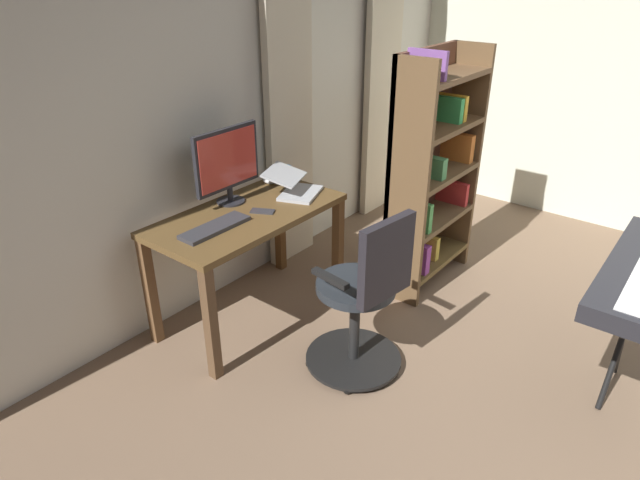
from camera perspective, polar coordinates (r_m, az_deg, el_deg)
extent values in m
cube|color=silver|center=(3.74, -9.77, 15.50)|extent=(5.30, 0.10, 2.81)
cube|color=beige|center=(4.98, 6.51, 17.53)|extent=(0.47, 0.06, 2.63)
cube|color=beige|center=(4.02, -3.28, 15.35)|extent=(0.45, 0.06, 2.63)
cube|color=brown|center=(3.42, -7.52, 2.60)|extent=(1.23, 0.62, 0.04)
cube|color=brown|center=(3.81, 1.85, -0.73)|extent=(0.06, 0.06, 0.71)
cube|color=brown|center=(3.10, -11.19, -8.56)|extent=(0.06, 0.06, 0.71)
cube|color=brown|center=(4.12, -4.16, 1.45)|extent=(0.06, 0.06, 0.71)
cube|color=brown|center=(3.47, -17.09, -5.09)|extent=(0.06, 0.06, 0.71)
cylinder|color=black|center=(3.32, 3.46, -12.04)|extent=(0.56, 0.56, 0.02)
sphere|color=black|center=(3.49, 6.39, -10.32)|extent=(0.05, 0.05, 0.05)
sphere|color=black|center=(3.51, 1.39, -9.85)|extent=(0.05, 0.05, 0.05)
sphere|color=black|center=(3.30, -1.06, -12.64)|extent=(0.05, 0.05, 0.05)
sphere|color=black|center=(3.14, 2.85, -15.19)|extent=(0.05, 0.05, 0.05)
sphere|color=black|center=(3.26, 7.67, -13.51)|extent=(0.05, 0.05, 0.05)
cylinder|color=black|center=(3.18, 3.57, -8.76)|extent=(0.06, 0.06, 0.47)
cylinder|color=#24292F|center=(3.03, 3.71, -4.79)|extent=(0.50, 0.50, 0.05)
cube|color=#232127|center=(2.80, 6.86, -2.09)|extent=(0.38, 0.10, 0.44)
cube|color=black|center=(2.84, 1.04, -3.97)|extent=(0.07, 0.24, 0.03)
cube|color=black|center=(3.10, 6.30, -1.30)|extent=(0.07, 0.24, 0.03)
cylinder|color=#232328|center=(3.56, -9.19, 3.98)|extent=(0.18, 0.18, 0.01)
cylinder|color=#232328|center=(3.54, -9.25, 4.70)|extent=(0.04, 0.04, 0.08)
cube|color=#232328|center=(3.47, -9.59, 8.26)|extent=(0.50, 0.03, 0.38)
cube|color=#CC3D33|center=(3.45, -9.40, 8.21)|extent=(0.46, 0.01, 0.33)
cube|color=#333338|center=(3.21, -10.77, 1.27)|extent=(0.44, 0.14, 0.02)
cube|color=#B7BCC1|center=(3.63, -2.03, 4.85)|extent=(0.36, 0.32, 0.02)
cube|color=#B7BCC1|center=(3.62, -3.73, 6.75)|extent=(0.35, 0.31, 0.07)
ellipsoid|color=white|center=(3.83, -5.30, 6.09)|extent=(0.06, 0.10, 0.04)
cube|color=#333338|center=(3.39, -5.95, 2.97)|extent=(0.13, 0.16, 0.01)
cylinder|color=teal|center=(3.86, -3.61, 6.86)|extent=(0.09, 0.09, 0.11)
torus|color=teal|center=(3.82, -4.17, 6.71)|extent=(0.07, 0.01, 0.07)
cube|color=brown|center=(4.20, 14.23, 8.03)|extent=(0.04, 0.30, 1.64)
cube|color=brown|center=(3.56, 8.92, 5.08)|extent=(0.04, 0.30, 1.64)
cube|color=brown|center=(3.93, 10.08, 7.14)|extent=(0.80, 0.04, 1.64)
cube|color=brown|center=(4.15, 10.94, -1.80)|extent=(0.72, 0.30, 0.04)
cube|color=brown|center=(4.00, 11.35, 2.30)|extent=(0.72, 0.30, 0.04)
cube|color=brown|center=(3.88, 11.79, 6.69)|extent=(0.72, 0.30, 0.04)
cube|color=brown|center=(3.78, 12.26, 11.33)|extent=(0.72, 0.30, 0.04)
cube|color=brown|center=(3.71, 12.77, 16.19)|extent=(0.72, 0.30, 0.04)
cube|color=purple|center=(3.90, 9.40, -1.58)|extent=(0.06, 0.27, 0.21)
cube|color=red|center=(4.21, 13.38, 4.86)|extent=(0.04, 0.26, 0.17)
cube|color=orange|center=(4.10, 13.96, 9.32)|extent=(0.06, 0.24, 0.20)
cube|color=green|center=(3.83, 12.99, 12.99)|extent=(0.05, 0.21, 0.16)
cube|color=#458C5D|center=(3.49, 11.16, 17.24)|extent=(0.07, 0.18, 0.15)
cube|color=gold|center=(4.08, 10.92, -0.65)|extent=(0.05, 0.18, 0.17)
cube|color=#4BA151|center=(3.73, 9.57, 2.61)|extent=(0.05, 0.27, 0.20)
cube|color=#489056|center=(3.75, 11.07, 7.48)|extent=(0.07, 0.25, 0.14)
cube|color=gold|center=(3.88, 13.43, 13.18)|extent=(0.04, 0.21, 0.17)
cube|color=#8552A2|center=(3.47, 10.98, 17.36)|extent=(0.03, 0.26, 0.17)
cylinder|color=black|center=(3.35, 28.72, -8.79)|extent=(0.40, 0.04, 0.72)
cylinder|color=black|center=(3.35, 28.72, -8.79)|extent=(0.40, 0.04, 0.72)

